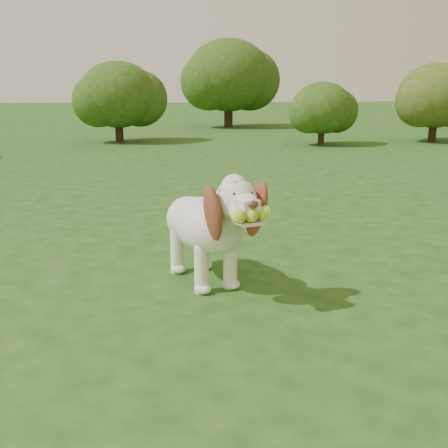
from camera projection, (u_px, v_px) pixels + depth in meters
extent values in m
plane|color=#184212|center=(294.00, 315.00, 3.03)|extent=(80.00, 80.00, 0.00)
ellipsoid|color=silver|center=(202.00, 224.00, 3.50)|extent=(0.50, 0.69, 0.33)
ellipsoid|color=silver|center=(217.00, 227.00, 3.28)|extent=(0.40, 0.40, 0.32)
ellipsoid|color=silver|center=(189.00, 218.00, 3.70)|extent=(0.37, 0.37, 0.29)
cylinder|color=silver|center=(226.00, 217.00, 3.16)|extent=(0.24, 0.29, 0.25)
sphere|color=silver|center=(236.00, 199.00, 3.02)|extent=(0.29, 0.29, 0.23)
sphere|color=silver|center=(234.00, 188.00, 3.02)|extent=(0.19, 0.19, 0.15)
cube|color=silver|center=(247.00, 205.00, 2.91)|extent=(0.13, 0.16, 0.06)
ellipsoid|color=#592D28|center=(253.00, 205.00, 2.84)|extent=(0.06, 0.05, 0.04)
cube|color=silver|center=(248.00, 222.00, 2.91)|extent=(0.16, 0.17, 0.02)
ellipsoid|color=brown|center=(213.00, 213.00, 2.99)|extent=(0.16, 0.24, 0.35)
ellipsoid|color=brown|center=(257.00, 209.00, 3.10)|extent=(0.18, 0.21, 0.35)
cylinder|color=silver|center=(182.00, 209.00, 3.80)|extent=(0.10, 0.17, 0.13)
cylinder|color=silver|center=(201.00, 270.00, 3.32)|extent=(0.11, 0.11, 0.28)
cylinder|color=silver|center=(230.00, 265.00, 3.40)|extent=(0.11, 0.11, 0.28)
cylinder|color=silver|center=(177.00, 251.00, 3.69)|extent=(0.11, 0.11, 0.28)
cylinder|color=silver|center=(203.00, 248.00, 3.77)|extent=(0.11, 0.11, 0.28)
sphere|color=#AADF33|center=(238.00, 216.00, 2.84)|extent=(0.10, 0.10, 0.08)
sphere|color=#AADF33|center=(251.00, 215.00, 2.87)|extent=(0.10, 0.10, 0.08)
sphere|color=#AADF33|center=(264.00, 214.00, 2.90)|extent=(0.10, 0.10, 0.08)
cylinder|color=#382314|center=(228.00, 113.00, 16.60)|extent=(0.25, 0.25, 0.82)
ellipsoid|color=#1D4414|center=(228.00, 75.00, 16.33)|extent=(2.46, 2.46, 2.09)
cylinder|color=#382314|center=(433.00, 129.00, 12.31)|extent=(0.17, 0.17, 0.54)
ellipsoid|color=#1D4414|center=(436.00, 95.00, 12.14)|extent=(1.63, 1.63, 1.38)
cylinder|color=#382314|center=(119.00, 129.00, 12.22)|extent=(0.17, 0.17, 0.55)
ellipsoid|color=#1D4414|center=(118.00, 95.00, 12.04)|extent=(1.66, 1.66, 1.41)
cylinder|color=#382314|center=(321.00, 135.00, 11.62)|extent=(0.13, 0.13, 0.41)
ellipsoid|color=#1D4414|center=(322.00, 108.00, 11.49)|extent=(1.24, 1.24, 1.05)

